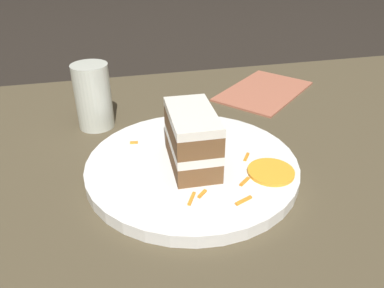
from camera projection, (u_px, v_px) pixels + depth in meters
name	position (u px, v px, depth m)	size (l,w,h in m)	color
ground_plane	(199.00, 175.00, 0.58)	(6.00, 6.00, 0.00)	black
dining_table	(199.00, 169.00, 0.57)	(1.26, 0.80, 0.02)	#4C422D
plate	(192.00, 166.00, 0.54)	(0.30, 0.30, 0.02)	white
cake_slice	(192.00, 138.00, 0.51)	(0.06, 0.11, 0.08)	brown
cream_dollop	(183.00, 115.00, 0.62)	(0.04, 0.04, 0.04)	white
orange_garnish	(271.00, 172.00, 0.51)	(0.06, 0.06, 0.00)	orange
carrot_shreds_scatter	(211.00, 174.00, 0.51)	(0.17, 0.19, 0.00)	orange
drinking_glass	(94.00, 101.00, 0.65)	(0.06, 0.06, 0.11)	beige
menu_card	(264.00, 91.00, 0.80)	(0.14, 0.22, 0.00)	#B2664C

